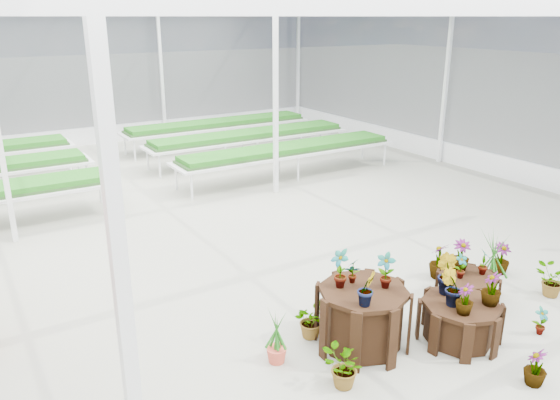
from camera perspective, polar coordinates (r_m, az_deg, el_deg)
ground_plane at (r=9.13m, az=-3.54°, el=-8.76°), size 24.00×24.00×0.00m
greenhouse_shell at (r=8.34m, az=-3.84°, el=5.09°), size 18.00×24.00×4.50m
steel_frame at (r=8.34m, az=-3.84°, el=5.09°), size 18.00×24.00×4.50m
nursery_benches at (r=15.34m, az=-16.46°, el=3.61°), size 16.00×7.00×0.84m
plinth_tall at (r=7.46m, az=8.59°, el=-12.06°), size 1.28×1.28×0.84m
plinth_mid at (r=7.93m, az=18.23°, el=-11.98°), size 1.20×1.20×0.57m
plinth_low at (r=9.04m, az=18.99°, el=-8.66°), size 1.07×1.07×0.41m
nursery_plants at (r=8.14m, az=14.29°, el=-9.32°), size 5.08×3.28×1.37m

